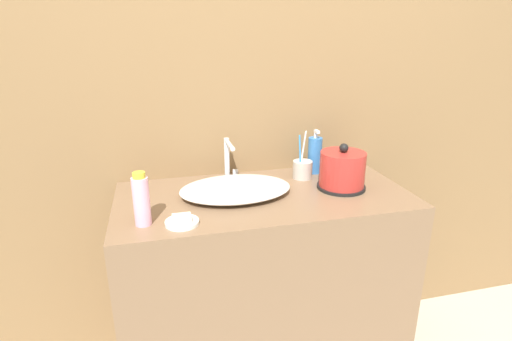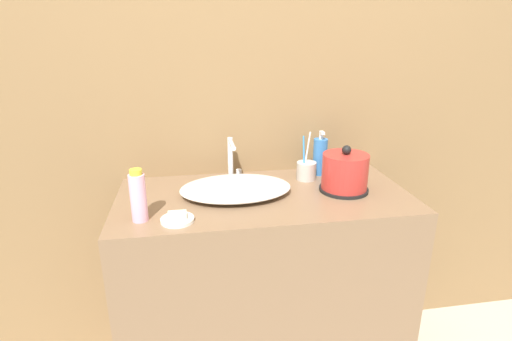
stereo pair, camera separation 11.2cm
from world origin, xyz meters
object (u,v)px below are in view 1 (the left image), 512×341
(shampoo_bottle, at_px, (141,200))
(electric_kettle, at_px, (342,172))
(faucet, at_px, (229,157))
(toothbrush_cup, at_px, (302,169))
(lotion_bottle, at_px, (315,155))

(shampoo_bottle, bearing_deg, electric_kettle, 10.16)
(faucet, height_order, shampoo_bottle, faucet)
(toothbrush_cup, bearing_deg, lotion_bottle, 35.50)
(lotion_bottle, relative_size, shampoo_bottle, 1.08)
(lotion_bottle, bearing_deg, faucet, -177.96)
(electric_kettle, xyz_separation_m, shampoo_bottle, (-0.77, -0.14, 0.02))
(faucet, distance_m, toothbrush_cup, 0.32)
(electric_kettle, height_order, lotion_bottle, lotion_bottle)
(faucet, relative_size, lotion_bottle, 0.93)
(lotion_bottle, bearing_deg, shampoo_bottle, -154.97)
(electric_kettle, xyz_separation_m, toothbrush_cup, (-0.11, 0.15, -0.03))
(electric_kettle, bearing_deg, toothbrush_cup, 126.18)
(electric_kettle, distance_m, toothbrush_cup, 0.19)
(electric_kettle, relative_size, toothbrush_cup, 0.95)
(lotion_bottle, height_order, shampoo_bottle, lotion_bottle)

